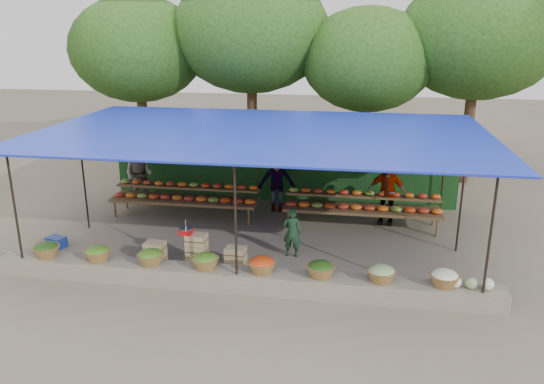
% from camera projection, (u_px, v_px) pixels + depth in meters
% --- Properties ---
extents(ground, '(60.00, 60.00, 0.00)m').
position_uv_depth(ground, '(262.00, 239.00, 13.67)').
color(ground, brown).
rests_on(ground, ground).
extents(stone_curb, '(10.60, 0.55, 0.40)m').
position_uv_depth(stone_curb, '(238.00, 280.00, 11.02)').
color(stone_curb, '#6C6656').
rests_on(stone_curb, ground).
extents(stall_canopy, '(10.80, 6.60, 2.82)m').
position_uv_depth(stall_canopy, '(262.00, 136.00, 12.92)').
color(stall_canopy, black).
rests_on(stall_canopy, ground).
extents(produce_baskets, '(8.98, 0.58, 0.34)m').
position_uv_depth(produce_baskets, '(233.00, 263.00, 10.92)').
color(produce_baskets, brown).
rests_on(produce_baskets, stone_curb).
extents(netting_backdrop, '(10.60, 0.06, 2.50)m').
position_uv_depth(netting_backdrop, '(281.00, 162.00, 16.26)').
color(netting_backdrop, '#1F4F1C').
rests_on(netting_backdrop, ground).
extents(tree_row, '(16.51, 5.50, 7.12)m').
position_uv_depth(tree_row, '(309.00, 43.00, 17.91)').
color(tree_row, '#361F13').
rests_on(tree_row, ground).
extents(fruit_table_left, '(4.21, 0.95, 0.93)m').
position_uv_depth(fruit_table_left, '(185.00, 196.00, 15.15)').
color(fruit_table_left, brown).
rests_on(fruit_table_left, ground).
extents(fruit_table_right, '(4.21, 0.95, 0.93)m').
position_uv_depth(fruit_table_right, '(362.00, 205.00, 14.37)').
color(fruit_table_right, brown).
rests_on(fruit_table_right, ground).
extents(crate_counter, '(2.37, 0.37, 0.77)m').
position_uv_depth(crate_counter, '(196.00, 253.00, 12.03)').
color(crate_counter, '#9D8C59').
rests_on(crate_counter, ground).
extents(weighing_scale, '(0.31, 0.31, 0.33)m').
position_uv_depth(weighing_scale, '(186.00, 230.00, 11.90)').
color(weighing_scale, red).
rests_on(weighing_scale, crate_counter).
extents(vendor_seated, '(0.44, 0.29, 1.20)m').
position_uv_depth(vendor_seated, '(292.00, 232.00, 12.46)').
color(vendor_seated, '#1A3921').
rests_on(vendor_seated, ground).
extents(customer_left, '(0.96, 0.78, 1.85)m').
position_uv_depth(customer_left, '(139.00, 174.00, 16.17)').
color(customer_left, slate).
rests_on(customer_left, ground).
extents(customer_mid, '(1.27, 0.85, 1.83)m').
position_uv_depth(customer_mid, '(277.00, 181.00, 15.44)').
color(customer_mid, slate).
rests_on(customer_mid, ground).
extents(customer_right, '(1.12, 0.65, 1.80)m').
position_uv_depth(customer_right, '(387.00, 192.00, 14.46)').
color(customer_right, slate).
rests_on(customer_right, ground).
extents(blue_crate_front, '(0.50, 0.38, 0.28)m').
position_uv_depth(blue_crate_front, '(57.00, 263.00, 11.90)').
color(blue_crate_front, navy).
rests_on(blue_crate_front, ground).
extents(blue_crate_back, '(0.52, 0.44, 0.26)m').
position_uv_depth(blue_crate_back, '(57.00, 242.00, 13.11)').
color(blue_crate_back, navy).
rests_on(blue_crate_back, ground).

